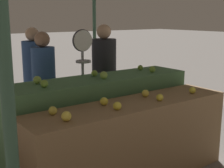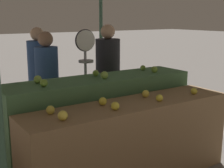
{
  "view_description": "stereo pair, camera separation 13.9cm",
  "coord_description": "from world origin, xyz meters",
  "px_view_note": "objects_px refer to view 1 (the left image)",
  "views": [
    {
      "loc": [
        -1.98,
        -2.36,
        1.72
      ],
      "look_at": [
        -0.04,
        0.3,
        1.01
      ],
      "focal_mm": 50.0,
      "sensor_mm": 36.0,
      "label": 1
    },
    {
      "loc": [
        -1.86,
        -2.44,
        1.72
      ],
      "look_at": [
        -0.04,
        0.3,
        1.01
      ],
      "focal_mm": 50.0,
      "sensor_mm": 36.0,
      "label": 2
    }
  ],
  "objects_px": {
    "produce_scale": "(83,61)",
    "person_customer_left": "(34,71)",
    "person_vendor_at_scale": "(44,80)",
    "person_customer_right": "(104,71)"
  },
  "relations": [
    {
      "from": "person_vendor_at_scale",
      "to": "person_customer_left",
      "type": "height_order",
      "value": "person_customer_left"
    },
    {
      "from": "produce_scale",
      "to": "person_vendor_at_scale",
      "type": "height_order",
      "value": "produce_scale"
    },
    {
      "from": "person_vendor_at_scale",
      "to": "person_customer_right",
      "type": "height_order",
      "value": "person_customer_right"
    },
    {
      "from": "person_customer_left",
      "to": "produce_scale",
      "type": "bearing_deg",
      "value": 118.61
    },
    {
      "from": "person_customer_right",
      "to": "produce_scale",
      "type": "bearing_deg",
      "value": 13.1
    },
    {
      "from": "produce_scale",
      "to": "person_customer_left",
      "type": "distance_m",
      "value": 1.07
    },
    {
      "from": "person_customer_left",
      "to": "person_vendor_at_scale",
      "type": "bearing_deg",
      "value": 90.66
    },
    {
      "from": "produce_scale",
      "to": "person_customer_left",
      "type": "relative_size",
      "value": 1.0
    },
    {
      "from": "produce_scale",
      "to": "person_customer_left",
      "type": "xyz_separation_m",
      "value": [
        -0.28,
        1.0,
        -0.24
      ]
    },
    {
      "from": "produce_scale",
      "to": "person_customer_right",
      "type": "bearing_deg",
      "value": 25.79
    }
  ]
}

